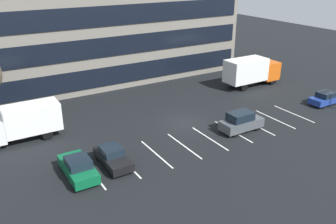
% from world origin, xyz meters
% --- Properties ---
extents(ground_plane, '(120.00, 120.00, 0.00)m').
position_xyz_m(ground_plane, '(0.00, 0.00, 0.00)').
color(ground_plane, black).
extents(lot_markings, '(22.54, 5.40, 0.01)m').
position_xyz_m(lot_markings, '(0.00, -4.08, 0.00)').
color(lot_markings, silver).
rests_on(lot_markings, ground_plane).
extents(box_truck_white, '(7.04, 2.33, 3.26)m').
position_xyz_m(box_truck_white, '(-14.57, 4.30, 1.84)').
color(box_truck_white, white).
rests_on(box_truck_white, ground_plane).
extents(box_truck_orange, '(7.91, 2.62, 3.67)m').
position_xyz_m(box_truck_orange, '(13.82, 5.37, 2.07)').
color(box_truck_orange, '#D85914').
rests_on(box_truck_orange, ground_plane).
extents(sedan_forest, '(1.89, 4.51, 1.62)m').
position_xyz_m(sedan_forest, '(-12.27, -4.05, 0.76)').
color(sedan_forest, '#0C5933').
rests_on(sedan_forest, ground_plane).
extents(sedan_navy, '(4.10, 1.72, 1.47)m').
position_xyz_m(sedan_navy, '(16.51, -3.95, 0.69)').
color(sedan_navy, navy).
rests_on(sedan_navy, ground_plane).
extents(suv_charcoal, '(4.24, 1.80, 1.92)m').
position_xyz_m(suv_charcoal, '(3.54, -4.29, 0.93)').
color(suv_charcoal, '#474C51').
rests_on(suv_charcoal, ground_plane).
extents(sedan_black, '(1.76, 4.21, 1.51)m').
position_xyz_m(sedan_black, '(-9.40, -3.84, 0.71)').
color(sedan_black, black).
rests_on(sedan_black, ground_plane).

